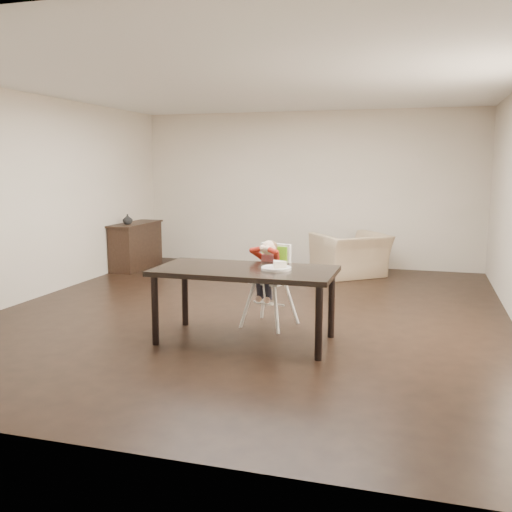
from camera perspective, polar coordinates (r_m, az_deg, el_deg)
The scene contains 8 objects.
ground at distance 6.97m, azimuth -0.55°, elevation -5.65°, with size 7.00×7.00×0.00m, color black.
room_walls at distance 6.74m, azimuth -0.58°, elevation 9.79°, with size 6.02×7.02×2.71m.
dining_table at distance 5.72m, azimuth -1.11°, elevation -2.03°, with size 1.80×0.90×0.75m.
high_chair at distance 6.29m, azimuth 1.48°, elevation -0.96°, with size 0.49×0.49×0.96m.
plate at distance 5.63m, azimuth 2.11°, elevation -1.08°, with size 0.39×0.39×0.09m.
armchair at distance 9.26m, azimuth 9.44°, elevation 0.82°, with size 1.06×0.69×0.92m, color tan.
sideboard at distance 10.07m, azimuth -11.91°, elevation 1.04°, with size 0.44×1.26×0.79m.
vase at distance 9.79m, azimuth -12.72°, elevation 3.59°, with size 0.17×0.17×0.17m, color #99999E.
Camera 1 is at (1.96, -6.45, 1.77)m, focal length 40.00 mm.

